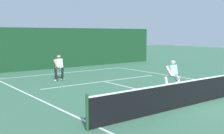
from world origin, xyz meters
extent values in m
plane|color=#39684E|center=(0.00, 0.00, 0.00)|extent=(80.00, 80.00, 0.00)
cube|color=white|center=(0.00, 11.10, 0.00)|extent=(9.66, 0.10, 0.01)
cube|color=white|center=(-4.83, 0.00, 0.00)|extent=(0.10, 22.21, 0.01)
cube|color=white|center=(0.00, 6.52, 0.00)|extent=(7.87, 0.10, 0.01)
cube|color=white|center=(0.00, 3.20, 0.00)|extent=(0.10, 6.40, 0.01)
cylinder|color=#1E4723|center=(-5.25, 0.00, 0.54)|extent=(0.09, 0.09, 1.08)
cube|color=black|center=(0.00, 0.00, 0.48)|extent=(10.40, 0.02, 0.96)
cube|color=white|center=(0.00, 0.00, 0.98)|extent=(10.40, 0.03, 0.05)
cylinder|color=silver|center=(1.21, 2.05, 0.38)|extent=(0.27, 0.17, 0.78)
cylinder|color=silver|center=(0.52, 2.14, 0.38)|extent=(0.33, 0.18, 0.78)
ellipsoid|color=white|center=(1.21, 2.05, 0.04)|extent=(0.27, 0.14, 0.09)
ellipsoid|color=white|center=(0.52, 2.14, 0.04)|extent=(0.27, 0.14, 0.09)
cube|color=#9EDBEA|center=(0.86, 2.09, 1.04)|extent=(0.43, 0.36, 0.57)
cylinder|color=beige|center=(1.08, 2.06, 1.01)|extent=(0.20, 0.12, 0.60)
cylinder|color=beige|center=(0.64, 2.12, 1.01)|extent=(0.15, 0.48, 0.49)
sphere|color=beige|center=(0.86, 2.09, 1.43)|extent=(0.21, 0.21, 0.21)
cylinder|color=white|center=(0.86, 2.09, 1.46)|extent=(0.25, 0.25, 0.04)
cylinder|color=black|center=(0.56, 1.88, 0.81)|extent=(0.06, 0.26, 0.03)
torus|color=black|center=(0.52, 1.54, 0.81)|extent=(0.29, 0.06, 0.29)
cylinder|color=black|center=(-1.71, 8.42, 0.38)|extent=(0.20, 0.16, 0.77)
cylinder|color=black|center=(-2.16, 8.37, 0.38)|extent=(0.22, 0.16, 0.77)
ellipsoid|color=white|center=(-1.71, 8.42, 0.04)|extent=(0.27, 0.14, 0.09)
ellipsoid|color=white|center=(-2.16, 8.37, 0.04)|extent=(0.27, 0.14, 0.09)
cube|color=silver|center=(-1.93, 8.39, 1.03)|extent=(0.42, 0.29, 0.55)
cylinder|color=#9E704C|center=(-1.71, 8.42, 1.01)|extent=(0.22, 0.11, 0.59)
cylinder|color=#9E704C|center=(-2.15, 8.37, 1.01)|extent=(0.14, 0.46, 0.50)
sphere|color=#9E704C|center=(-1.93, 8.39, 1.42)|extent=(0.21, 0.21, 0.21)
cylinder|color=white|center=(-1.93, 8.39, 1.46)|extent=(0.25, 0.25, 0.04)
cylinder|color=black|center=(-2.17, 8.11, 0.80)|extent=(0.06, 0.26, 0.03)
torus|color=black|center=(-2.13, 7.78, 0.80)|extent=(0.29, 0.06, 0.29)
sphere|color=#D1E033|center=(-2.40, 1.92, 0.03)|extent=(0.07, 0.07, 0.07)
cube|color=#153B20|center=(0.00, 13.78, 1.61)|extent=(20.78, 0.12, 3.21)
camera|label=1|loc=(-9.45, -6.73, 2.82)|focal=45.25mm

